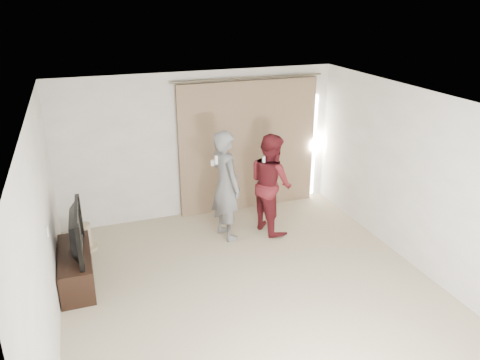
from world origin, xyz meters
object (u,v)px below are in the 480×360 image
tv_console (76,268)px  person_woman (271,183)px  person_man (226,185)px  tv (71,232)px

tv_console → person_woman: (3.19, 0.60, 0.61)m
person_man → tv: bearing=-165.7°
tv_console → person_woman: size_ratio=0.74×
tv_console → person_woman: person_woman is taller
tv → person_woman: 3.25m
tv → person_woman: (3.19, 0.60, 0.05)m
tv_console → person_man: person_man is taller
tv_console → person_man: bearing=14.3°
person_man → person_woman: bearing=-0.7°
person_man → person_woman: 0.79m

